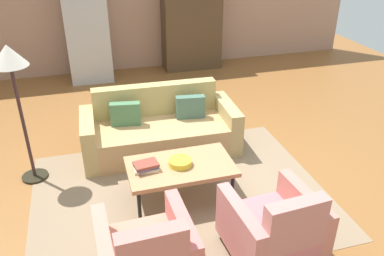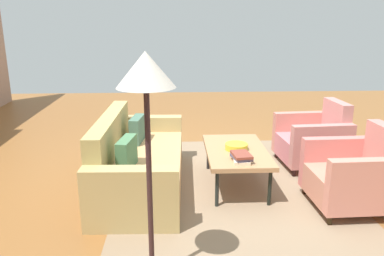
# 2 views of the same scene
# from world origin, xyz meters

# --- Properties ---
(ground_plane) EXTENTS (11.54, 11.54, 0.00)m
(ground_plane) POSITION_xyz_m (0.00, 0.00, 0.00)
(ground_plane) COLOR brown
(area_rug) EXTENTS (3.40, 2.60, 0.01)m
(area_rug) POSITION_xyz_m (-0.30, -0.33, 0.00)
(area_rug) COLOR #8B745A
(area_rug) RESTS_ON ground
(couch) EXTENTS (2.13, 0.96, 0.86)m
(couch) POSITION_xyz_m (-0.30, 0.81, 0.29)
(couch) COLOR tan
(couch) RESTS_ON ground
(coffee_table) EXTENTS (1.20, 0.70, 0.45)m
(coffee_table) POSITION_xyz_m (-0.30, -0.38, 0.41)
(coffee_table) COLOR black
(coffee_table) RESTS_ON ground
(armchair_left) EXTENTS (0.82, 0.82, 0.88)m
(armchair_left) POSITION_xyz_m (-0.90, -1.54, 0.34)
(armchair_left) COLOR #382917
(armchair_left) RESTS_ON ground
(armchair_right) EXTENTS (0.85, 0.85, 0.88)m
(armchair_right) POSITION_xyz_m (0.31, -1.54, 0.34)
(armchair_right) COLOR #351D1D
(armchair_right) RESTS_ON ground
(fruit_bowl) EXTENTS (0.26, 0.26, 0.07)m
(fruit_bowl) POSITION_xyz_m (-0.30, -0.38, 0.49)
(fruit_bowl) COLOR gold
(fruit_bowl) RESTS_ON coffee_table
(book_stack) EXTENTS (0.28, 0.22, 0.09)m
(book_stack) POSITION_xyz_m (-0.69, -0.37, 0.50)
(book_stack) COLOR beige
(book_stack) RESTS_ON coffee_table
(floor_lamp) EXTENTS (0.40, 0.40, 1.72)m
(floor_lamp) POSITION_xyz_m (-1.98, 0.52, 1.44)
(floor_lamp) COLOR black
(floor_lamp) RESTS_ON ground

